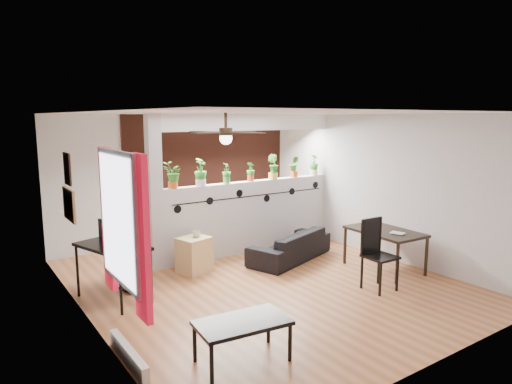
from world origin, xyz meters
name	(u,v)px	position (x,y,z in m)	size (l,w,h in m)	color
room_shell	(262,200)	(0.00, 0.00, 1.30)	(6.30, 7.10, 2.90)	#955730
partition_wall	(251,216)	(0.80, 1.50, 0.68)	(3.60, 0.18, 1.35)	#BCBCC1
ceiling_header	(250,122)	(0.80, 1.50, 2.45)	(3.60, 0.18, 0.30)	white
pier_column	(155,193)	(-1.11, 1.50, 1.30)	(0.22, 0.20, 2.60)	#BCBCC1
brick_panel	(213,176)	(0.80, 2.97, 1.30)	(3.90, 0.05, 2.60)	brown
vine_decal	(253,196)	(0.80, 1.40, 1.08)	(3.31, 0.01, 0.30)	black
window_assembly	(120,223)	(-2.56, -1.20, 1.51)	(0.09, 1.30, 1.55)	white
baseboard_heater	(128,355)	(-2.54, -1.20, 0.09)	(0.08, 1.00, 0.18)	silver
corkboard	(69,205)	(-2.58, 0.95, 1.35)	(0.03, 0.60, 0.45)	olive
framed_art	(67,169)	(-2.58, 0.90, 1.85)	(0.03, 0.34, 0.44)	#8C7259
ceiling_fan	(226,134)	(-0.80, -0.30, 2.31)	(1.19, 1.19, 0.43)	black
potted_plant_0	(173,174)	(-0.78, 1.50, 1.59)	(0.24, 0.20, 0.45)	#D35418
potted_plant_1	(201,171)	(-0.25, 1.50, 1.60)	(0.33, 0.31, 0.48)	silver
potted_plant_2	(226,172)	(0.27, 1.50, 1.55)	(0.21, 0.23, 0.37)	#3A8D33
potted_plant_3	(251,171)	(0.80, 1.50, 1.54)	(0.20, 0.22, 0.36)	#BA3B1D
potted_plant_4	(273,166)	(1.33, 1.50, 1.61)	(0.27, 0.31, 0.49)	gold
potted_plant_5	(294,166)	(1.85, 1.50, 1.57)	(0.28, 0.27, 0.42)	orange
potted_plant_6	(314,164)	(2.38, 1.50, 1.58)	(0.29, 0.27, 0.44)	silver
sofa	(290,246)	(1.07, 0.63, 0.25)	(1.69, 0.67, 0.50)	black
cube_shelf	(194,255)	(-0.67, 0.98, 0.29)	(0.48, 0.43, 0.59)	tan
cup	(196,234)	(-0.62, 0.98, 0.64)	(0.13, 0.13, 0.11)	gray
computer_desk	(112,250)	(-2.13, 0.57, 0.72)	(0.88, 1.22, 0.79)	black
monitor	(109,237)	(-2.13, 0.72, 0.88)	(0.05, 0.30, 0.17)	black
office_chair	(134,261)	(-1.74, 0.84, 0.41)	(0.50, 0.50, 0.94)	black
dining_table	(385,234)	(2.02, -0.71, 0.61)	(0.82, 1.28, 0.68)	black
book	(396,234)	(1.92, -1.01, 0.69)	(0.16, 0.21, 0.02)	gray
folding_chair	(375,247)	(1.24, -1.19, 0.63)	(0.44, 0.44, 1.06)	black
coffee_table	(242,325)	(-1.54, -1.83, 0.40)	(1.02, 0.64, 0.45)	black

